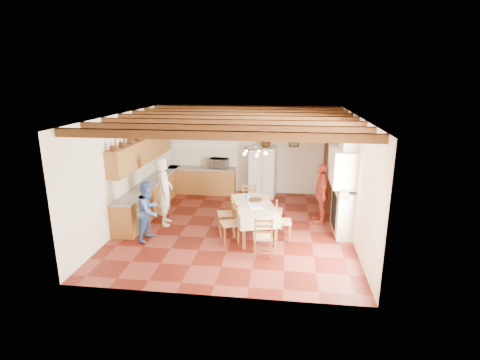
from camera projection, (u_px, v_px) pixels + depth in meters
The scene contains 31 objects.
floor at pixel (235, 228), 10.06m from camera, with size 6.00×6.50×0.02m, color #4B130B.
ceiling at pixel (234, 115), 9.25m from camera, with size 6.00×6.50×0.02m, color silver.
wall_back at pixel (248, 150), 12.77m from camera, with size 6.00×0.02×3.00m, color #F4E7CF.
wall_front at pixel (209, 220), 6.54m from camera, with size 6.00×0.02×3.00m, color #F4E7CF.
wall_left at pixel (124, 170), 10.01m from camera, with size 0.02×6.50×3.00m, color #F4E7CF.
wall_right at pixel (354, 177), 9.29m from camera, with size 0.02×6.50×3.00m, color #F4E7CF.
ceiling_beams at pixel (235, 119), 9.27m from camera, with size 6.00×6.30×0.16m, color #3D210F, non-canonical shape.
lower_cabinets_left at pixel (151, 196), 11.27m from camera, with size 0.60×4.30×0.86m, color brown.
lower_cabinets_back at pixel (202, 181), 12.95m from camera, with size 2.30×0.60×0.86m, color brown.
countertop_left at pixel (150, 182), 11.15m from camera, with size 0.62×4.30×0.04m, color gray.
countertop_back at pixel (202, 168), 12.83m from camera, with size 2.34×0.62×0.04m, color gray.
backsplash_left at pixel (140, 171), 11.10m from camera, with size 0.03×4.30×0.60m, color silver.
backsplash_back at pixel (204, 157), 13.01m from camera, with size 2.30×0.03×0.60m, color silver.
upper_cabinets at pixel (144, 150), 10.90m from camera, with size 0.35×4.20×0.70m, color brown.
fireplace at pixel (341, 179), 9.55m from camera, with size 0.56×1.60×2.80m, color beige, non-canonical shape.
wall_picture at pixel (294, 141), 12.46m from camera, with size 0.34×0.03×0.42m, color black.
refrigerator at pixel (263, 172), 12.51m from camera, with size 0.84×0.69×1.68m, color silver.
hutch at pixel (333, 172), 11.52m from camera, with size 0.50×1.18×2.14m, color #34130B, non-canonical shape.
dining_table at pixel (254, 207), 9.46m from camera, with size 1.41×2.03×0.81m.
chandelier at pixel (254, 148), 9.05m from camera, with size 0.47×0.47×0.03m, color black.
chair_left_near at pixel (229, 223), 9.13m from camera, with size 0.42×0.40×0.96m, color brown, non-canonical shape.
chair_left_far at pixel (225, 213), 9.78m from camera, with size 0.42×0.40×0.96m, color brown, non-canonical shape.
chair_right_near at pixel (283, 221), 9.24m from camera, with size 0.42×0.40×0.96m, color brown, non-canonical shape.
chair_right_far at pixel (275, 210), 9.98m from camera, with size 0.42×0.40×0.96m, color brown, non-canonical shape.
chair_end_near at pixel (263, 236), 8.38m from camera, with size 0.42×0.40×0.96m, color brown, non-canonical shape.
chair_end_far at pixel (249, 202), 10.63m from camera, with size 0.42×0.40×0.96m, color brown, non-canonical shape.
person_man at pixel (164, 192), 10.07m from camera, with size 0.67×0.44×1.85m, color silver.
person_woman_blue at pixel (149, 211), 9.16m from camera, with size 0.73×0.57×1.50m, color #3A5A97.
person_woman_red at pixel (321, 194), 10.21m from camera, with size 0.98×0.41×1.67m, color #AD3729.
microwave at pixel (219, 163), 12.70m from camera, with size 0.60×0.41×0.33m, color silver.
fridge_vase at pixel (266, 142), 12.23m from camera, with size 0.32×0.32×0.33m, color #34130B.
Camera 1 is at (1.30, -9.25, 3.94)m, focal length 28.00 mm.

